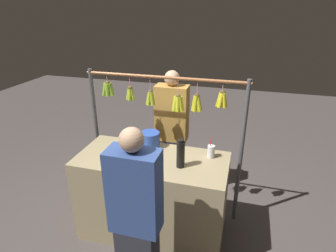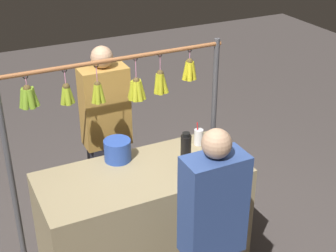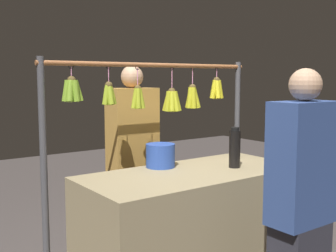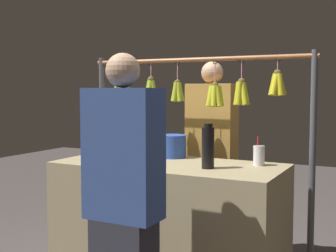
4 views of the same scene
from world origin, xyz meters
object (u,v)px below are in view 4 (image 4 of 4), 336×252
Objects in this scene: water_bottle at (208,147)px; blue_bucket at (172,146)px; vendor_person at (212,163)px; customer_person at (124,212)px; drink_cup at (259,156)px.

blue_bucket is at bearing -37.58° from water_bottle.
vendor_person reaches higher than customer_person.
customer_person is at bearing 75.43° from water_bottle.
vendor_person is (0.55, -0.58, -0.18)m from drink_cup.
customer_person is (0.43, 0.93, -0.20)m from drink_cup.
blue_bucket is 1.04m from customer_person.
drink_cup is at bearing -134.40° from water_bottle.
vendor_person is 1.52m from customer_person.
customer_person is (-0.13, 1.52, -0.02)m from vendor_person.
customer_person is at bearing 102.95° from blue_bucket.
blue_bucket is at bearing -77.05° from customer_person.
drink_cup is (-0.65, 0.06, -0.02)m from blue_bucket.
vendor_person is at bearing -69.96° from water_bottle.
customer_person is (-0.23, 0.99, -0.22)m from blue_bucket.
water_bottle reaches higher than blue_bucket.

